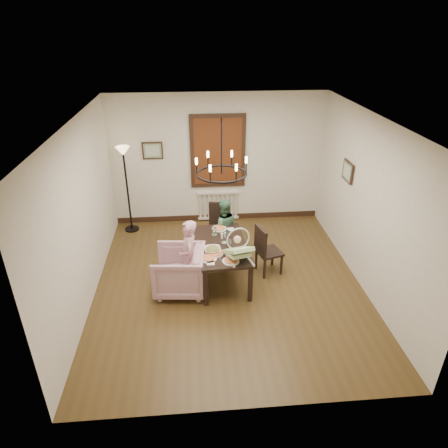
{
  "coord_description": "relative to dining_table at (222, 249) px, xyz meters",
  "views": [
    {
      "loc": [
        -0.57,
        -5.63,
        4.08
      ],
      "look_at": [
        -0.06,
        0.21,
        1.05
      ],
      "focal_mm": 32.0,
      "sensor_mm": 36.0,
      "label": 1
    }
  ],
  "objects": [
    {
      "name": "picture_back",
      "position": [
        -1.24,
        2.31,
        1.04
      ],
      "size": [
        0.42,
        0.03,
        0.36
      ],
      "primitive_type": "cube",
      "color": "black",
      "rests_on": "room_shell"
    },
    {
      "name": "dining_table",
      "position": [
        0.0,
        0.0,
        0.0
      ],
      "size": [
        0.93,
        1.53,
        0.69
      ],
      "rotation": [
        0.0,
        0.0,
        0.07
      ],
      "color": "black",
      "rests_on": "room_shell"
    },
    {
      "name": "chair_right",
      "position": [
        0.85,
        0.15,
        -0.15
      ],
      "size": [
        0.51,
        0.51,
        0.92
      ],
      "primitive_type": null,
      "rotation": [
        0.0,
        0.0,
        1.87
      ],
      "color": "black",
      "rests_on": "room_shell"
    },
    {
      "name": "elderly_woman",
      "position": [
        -0.56,
        -0.25,
        -0.08
      ],
      "size": [
        0.27,
        0.4,
        1.05
      ],
      "primitive_type": "imported",
      "rotation": [
        0.0,
        0.0,
        -1.52
      ],
      "color": "#CE91A1",
      "rests_on": "room_shell"
    },
    {
      "name": "pizza_platter",
      "position": [
        -0.14,
        -0.29,
        0.1
      ],
      "size": [
        0.29,
        0.29,
        0.04
      ],
      "primitive_type": "cylinder",
      "color": "tan",
      "rests_on": "dining_table"
    },
    {
      "name": "baby_bouncer",
      "position": [
        0.22,
        -0.48,
        0.27
      ],
      "size": [
        0.53,
        0.64,
        0.36
      ],
      "primitive_type": null,
      "rotation": [
        0.0,
        0.0,
        0.26
      ],
      "color": "#B9DA96",
      "rests_on": "dining_table"
    },
    {
      "name": "window_blinds",
      "position": [
        0.11,
        2.3,
        0.99
      ],
      "size": [
        1.0,
        0.03,
        1.4
      ],
      "primitive_type": "cube",
      "color": "#532010",
      "rests_on": "room_shell"
    },
    {
      "name": "floor_lamp",
      "position": [
        -1.79,
        1.99,
        0.29
      ],
      "size": [
        0.3,
        0.3,
        1.8
      ],
      "primitive_type": null,
      "color": "black",
      "rests_on": "room_shell"
    },
    {
      "name": "armchair",
      "position": [
        -0.72,
        -0.27,
        -0.23
      ],
      "size": [
        0.91,
        0.89,
        0.76
      ],
      "primitive_type": "imported",
      "rotation": [
        0.0,
        0.0,
        -1.67
      ],
      "color": "#CE9DAD",
      "rests_on": "room_shell"
    },
    {
      "name": "radiator",
      "position": [
        0.11,
        2.32,
        -0.26
      ],
      "size": [
        0.92,
        0.12,
        0.62
      ],
      "primitive_type": null,
      "color": "silver",
      "rests_on": "room_shell"
    },
    {
      "name": "drinking_glass",
      "position": [
        0.12,
        -0.08,
        0.15
      ],
      "size": [
        0.06,
        0.06,
        0.12
      ],
      "primitive_type": "cylinder",
      "color": "silver",
      "rests_on": "dining_table"
    },
    {
      "name": "seated_man",
      "position": [
        0.09,
        0.8,
        -0.13
      ],
      "size": [
        0.51,
        0.42,
        0.96
      ],
      "primitive_type": "imported",
      "rotation": [
        0.0,
        0.0,
        3.26
      ],
      "color": "#477858",
      "rests_on": "room_shell"
    },
    {
      "name": "picture_right",
      "position": [
        2.32,
        0.74,
        1.04
      ],
      "size": [
        0.03,
        0.42,
        0.36
      ],
      "primitive_type": "cube",
      "rotation": [
        0.0,
        0.0,
        1.57
      ],
      "color": "black",
      "rests_on": "room_shell"
    },
    {
      "name": "salad_bowl",
      "position": [
        -0.17,
        -0.23,
        0.12
      ],
      "size": [
        0.32,
        0.32,
        0.08
      ],
      "primitive_type": "imported",
      "color": "white",
      "rests_on": "dining_table"
    },
    {
      "name": "room_shell",
      "position": [
        0.11,
        0.21,
        0.79
      ],
      "size": [
        4.51,
        5.0,
        2.81
      ],
      "color": "#4F391B",
      "rests_on": "ground"
    },
    {
      "name": "chair_far",
      "position": [
        0.02,
        0.97,
        -0.13
      ],
      "size": [
        0.49,
        0.49,
        0.95
      ],
      "primitive_type": null,
      "rotation": [
        0.0,
        0.0,
        -0.2
      ],
      "color": "black",
      "rests_on": "room_shell"
    },
    {
      "name": "chandelier",
      "position": [
        0.0,
        -0.0,
        1.34
      ],
      "size": [
        0.8,
        0.8,
        0.04
      ],
      "primitive_type": "torus",
      "color": "black",
      "rests_on": "room_shell"
    }
  ]
}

